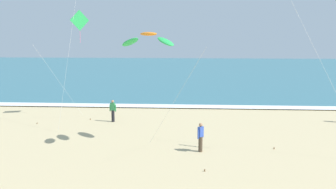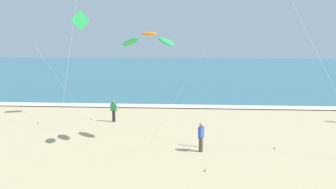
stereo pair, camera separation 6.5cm
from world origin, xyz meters
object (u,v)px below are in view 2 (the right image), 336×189
kite_arc_amber_distant (149,39)px  bystander_green_top (114,111)px  bystander_blue_top (201,137)px  kite_diamond_emerald_close (80,23)px

kite_arc_amber_distant → bystander_green_top: size_ratio=4.01×
kite_arc_amber_distant → bystander_blue_top: kite_arc_amber_distant is taller
kite_arc_amber_distant → kite_diamond_emerald_close: bearing=131.2°
kite_arc_amber_distant → bystander_green_top: kite_arc_amber_distant is taller
kite_diamond_emerald_close → bystander_blue_top: (8.75, -7.65, -6.24)m
kite_diamond_emerald_close → bystander_green_top: 6.89m
bystander_green_top → kite_arc_amber_distant: bearing=-59.2°
kite_arc_amber_distant → bystander_blue_top: (2.87, -0.93, -5.17)m
bystander_green_top → bystander_blue_top: 8.83m
kite_arc_amber_distant → kite_diamond_emerald_close: (-5.88, 6.72, 1.07)m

